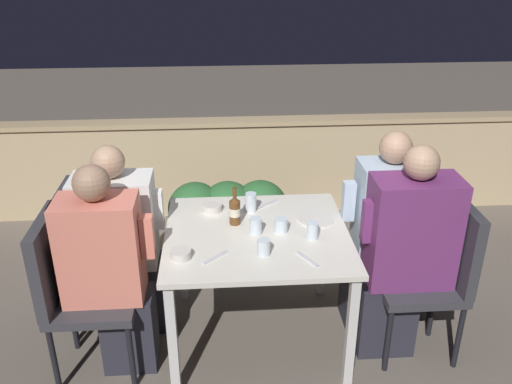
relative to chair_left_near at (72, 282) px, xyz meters
name	(u,v)px	position (x,y,z in m)	size (l,w,h in m)	color
ground_plane	(257,336)	(1.02, 0.17, -0.57)	(16.00, 16.00, 0.00)	#665B51
parapet_wall	(243,166)	(1.02, 1.91, -0.13)	(9.00, 0.18, 0.87)	tan
dining_table	(257,245)	(1.02, 0.17, 0.09)	(1.04, 0.97, 0.75)	silver
planter_hedge	(228,218)	(0.87, 1.08, -0.21)	(0.89, 0.47, 0.64)	brown
chair_left_near	(72,282)	(0.00, 0.00, 0.00)	(0.47, 0.47, 0.96)	#333338
person_coral_top	(110,272)	(0.21, 0.00, 0.06)	(0.50, 0.26, 1.25)	#282833
chair_left_far	(89,249)	(0.02, 0.35, 0.00)	(0.47, 0.47, 0.96)	#333338
person_white_polo	(124,242)	(0.23, 0.35, 0.04)	(0.52, 0.26, 1.22)	#282833
chair_right_near	(438,264)	(2.05, 0.03, 0.00)	(0.47, 0.47, 0.96)	#333338
person_purple_stripe	(403,254)	(1.84, 0.03, 0.08)	(0.52, 0.26, 1.30)	#282833
chair_right_far	(413,240)	(2.00, 0.31, 0.00)	(0.47, 0.47, 0.96)	#333338
person_blue_shirt	(381,231)	(1.79, 0.31, 0.07)	(0.48, 0.26, 1.28)	#282833
beer_bottle	(235,210)	(0.90, 0.28, 0.26)	(0.07, 0.07, 0.23)	brown
plate_0	(316,219)	(1.38, 0.29, 0.18)	(0.22, 0.22, 0.01)	silver
bowl_0	(181,253)	(0.60, -0.07, 0.20)	(0.11, 0.11, 0.05)	beige
bowl_1	(212,207)	(0.76, 0.46, 0.20)	(0.12, 0.12, 0.05)	beige
glass_cup_0	(264,247)	(1.04, -0.07, 0.22)	(0.07, 0.07, 0.09)	silver
glass_cup_1	(281,225)	(1.16, 0.16, 0.22)	(0.08, 0.08, 0.08)	silver
glass_cup_2	(313,230)	(1.32, 0.08, 0.22)	(0.06, 0.06, 0.10)	silver
glass_cup_3	(251,202)	(1.00, 0.43, 0.23)	(0.07, 0.07, 0.12)	silver
glass_cup_4	(256,226)	(1.01, 0.16, 0.22)	(0.07, 0.07, 0.10)	silver
fork_0	(215,257)	(0.78, -0.09, 0.18)	(0.14, 0.13, 0.01)	silver
fork_1	(308,259)	(1.26, -0.14, 0.18)	(0.10, 0.16, 0.01)	silver
fork_2	(268,204)	(1.11, 0.51, 0.18)	(0.14, 0.12, 0.01)	silver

